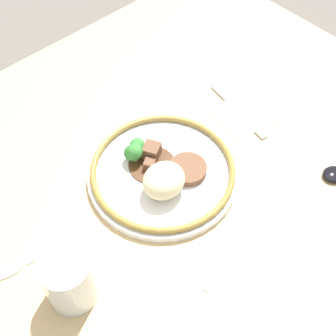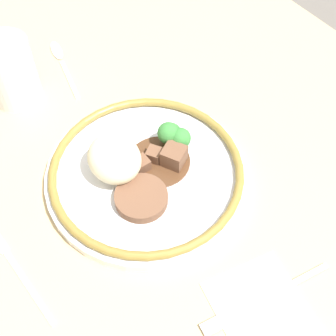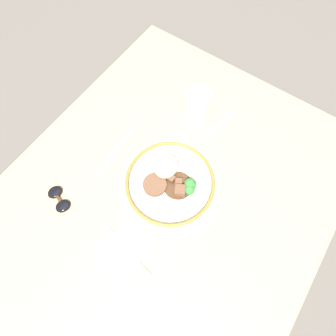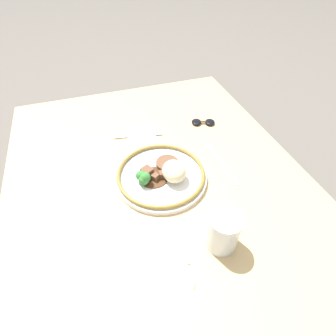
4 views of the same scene
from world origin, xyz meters
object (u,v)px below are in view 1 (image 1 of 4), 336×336
object	(u,v)px
juice_glass	(69,281)
knife	(244,252)
plate	(162,172)
spoon	(20,266)
fork	(243,116)

from	to	relation	value
juice_glass	knife	xyz separation A→B (m)	(-0.25, 0.13, -0.05)
juice_glass	plate	bearing A→B (deg)	-164.07
juice_glass	knife	size ratio (longest dim) A/B	0.50
plate	juice_glass	distance (m)	0.27
juice_glass	spoon	world-z (taller)	juice_glass
plate	spoon	size ratio (longest dim) A/B	1.87
juice_glass	spoon	size ratio (longest dim) A/B	0.69
knife	fork	bearing A→B (deg)	-140.65
plate	knife	size ratio (longest dim) A/B	1.36
fork	knife	distance (m)	0.31
spoon	plate	bearing A→B (deg)	-172.02
fork	knife	world-z (taller)	fork
plate	knife	xyz separation A→B (m)	(0.00, 0.21, -0.02)
plate	fork	bearing A→B (deg)	-179.35
juice_glass	fork	xyz separation A→B (m)	(-0.48, -0.08, -0.04)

